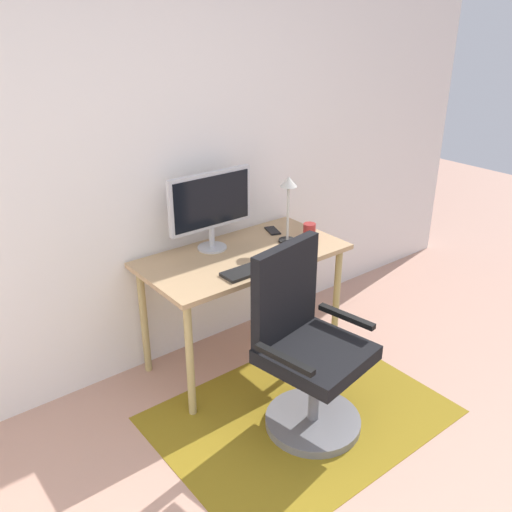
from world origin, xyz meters
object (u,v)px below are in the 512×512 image
Objects in this scene: desk at (243,266)px; keyboard at (256,268)px; computer_mouse at (296,251)px; monitor at (211,203)px; office_chair at (306,356)px; cell_phone at (273,231)px; desk_lamp at (288,197)px; coffee_cup at (309,231)px.

desk is 0.25m from keyboard.
desk is at bearing 141.68° from computer_mouse.
monitor is 1.06m from office_chair.
cell_phone is (0.44, 0.39, -0.00)m from keyboard.
monitor reaches higher than desk.
cell_phone is at bearing 78.31° from desk_lamp.
coffee_cup is 0.75× the size of cell_phone.
coffee_cup reaches higher than desk.
computer_mouse is (0.25, -0.20, 0.10)m from desk.
monitor is at bearing 133.21° from computer_mouse.
desk is at bearing 71.12° from office_chair.
keyboard is at bearing -108.44° from desk.
monitor is 5.43× the size of computer_mouse.
coffee_cup is (0.22, 0.12, 0.04)m from computer_mouse.
desk is 0.49m from coffee_cup.
keyboard is 4.13× the size of computer_mouse.
cell_phone is 0.35m from desk_lamp.
monitor is 0.49m from keyboard.
coffee_cup is 0.10× the size of office_chair.
office_chair reaches higher than cell_phone.
computer_mouse is at bearing 44.30° from office_chair.
computer_mouse is at bearing -89.19° from cell_phone.
coffee_cup is at bearing 27.68° from computer_mouse.
desk_lamp reaches higher than cell_phone.
computer_mouse is 0.70m from office_chair.
computer_mouse is 0.99× the size of coffee_cup.
office_chair reaches higher than keyboard.
computer_mouse is at bearing 4.46° from keyboard.
keyboard is at bearing -175.54° from computer_mouse.
keyboard reaches higher than cell_phone.
keyboard is 0.42× the size of office_chair.
monitor reaches higher than computer_mouse.
desk_lamp reaches higher than computer_mouse.
monitor is at bearing 94.39° from keyboard.
cell_phone is 0.33× the size of desk_lamp.
cell_phone is 1.03m from office_chair.
desk is 11.92× the size of coffee_cup.
coffee_cup is at bearing 36.77° from office_chair.
cell_phone is (-0.10, 0.25, -0.05)m from coffee_cup.
cell_phone is 0.14× the size of office_chair.
desk is 2.91× the size of keyboard.
computer_mouse is 0.38m from cell_phone.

